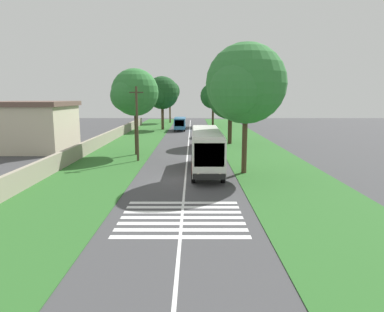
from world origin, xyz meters
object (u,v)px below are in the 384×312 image
Objects in this scene: trailing_car_0 at (201,141)px; roadside_tree_right_0 at (213,97)px; roadside_tree_left_2 at (161,94)px; roadside_tree_right_1 at (229,97)px; trailing_car_1 at (200,134)px; roadside_tree_left_1 at (134,94)px; trailing_minibus_0 at (180,123)px; roadside_tree_left_0 at (169,92)px; utility_pole at (137,123)px; roadside_building at (33,126)px; coach_bus at (206,148)px; roadside_tree_right_2 at (244,86)px.

roadside_tree_right_0 is (32.17, -3.39, 5.88)m from trailing_car_0.
roadside_tree_right_1 is at bearing -151.84° from roadside_tree_left_2.
roadside_tree_right_1 is at bearing -151.98° from trailing_car_1.
roadside_tree_right_0 is at bearing -15.72° from roadside_tree_left_1.
trailing_car_1 is 12.50m from trailing_minibus_0.
roadside_tree_left_0 is 1.07× the size of roadside_tree_left_1.
utility_pole is 15.90m from roadside_building.
roadside_tree_left_1 is (-48.58, 0.71, -0.82)m from roadside_tree_left_0.
coach_bus is 1.08× the size of roadside_tree_left_0.
roadside_tree_right_2 is at bearing 177.69° from roadside_tree_right_1.
roadside_building is (3.29, 13.17, -3.86)m from roadside_tree_left_1.
roadside_tree_left_1 is at bearing 40.20° from coach_bus.
roadside_tree_right_0 is at bearing -0.18° from roadside_tree_right_2.
roadside_tree_right_1 is (18.28, -3.86, 4.33)m from coach_bus.
utility_pole is (-34.20, -0.54, -3.17)m from roadside_tree_left_2.
trailing_car_1 is 0.45× the size of roadside_tree_left_1.
coach_bus is 16.22m from trailing_car_0.
utility_pole reaches higher than trailing_car_1.
coach_bus is 1.86× the size of trailing_minibus_0.
roadside_building is at bearing 100.04° from trailing_car_0.
roadside_tree_right_1 is (-39.49, -10.91, -1.26)m from roadside_tree_left_0.
roadside_tree_right_1 reaches higher than coach_bus.
roadside_tree_left_2 is 1.11× the size of roadside_tree_right_0.
coach_bus is 1.17× the size of roadside_tree_right_0.
coach_bus is 58.46m from roadside_tree_left_0.
coach_bus is at bearing -174.38° from trailing_minibus_0.
roadside_tree_right_2 is (-0.52, -3.10, 5.37)m from coach_bus.
roadside_tree_left_2 is 30.35m from roadside_building.
roadside_tree_right_1 is at bearing -51.96° from roadside_tree_left_1.
roadside_tree_right_0 is at bearing 1.15° from roadside_tree_right_1.
trailing_car_1 is at bearing 6.78° from roadside_tree_right_2.
trailing_car_1 is 21.77m from utility_pole.
roadside_tree_left_1 is at bearing 179.16° from roadside_tree_left_0.
roadside_tree_left_1 is 5.09m from utility_pole.
trailing_car_0 is 0.45× the size of roadside_tree_right_0.
trailing_minibus_0 is at bearing 21.50° from roadside_tree_right_1.
roadside_tree_left_0 is 18.45m from roadside_tree_left_2.
roadside_tree_left_1 is (9.18, 7.76, 4.77)m from coach_bus.
roadside_tree_left_0 is 52.77m from utility_pole.
roadside_tree_right_0 is at bearing -8.11° from trailing_car_1.
roadside_tree_right_2 is (-26.04, -3.10, 6.85)m from trailing_car_1.
trailing_car_0 is 0.44× the size of roadside_tree_right_1.
trailing_car_1 is 0.46× the size of roadside_building.
roadside_tree_right_2 reaches higher than trailing_car_1.
roadside_tree_left_2 is (23.18, 7.28, 6.47)m from trailing_car_0.
roadside_tree_left_1 is (-6.97, 7.64, 6.25)m from trailing_car_0.
trailing_car_0 is 1.00× the size of trailing_car_1.
roadside_tree_left_2 is 1.07× the size of roadside_tree_right_1.
roadside_tree_left_2 is at bearing 14.78° from roadside_tree_right_2.
roadside_tree_right_2 is (-58.29, -10.15, -0.22)m from roadside_tree_left_0.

